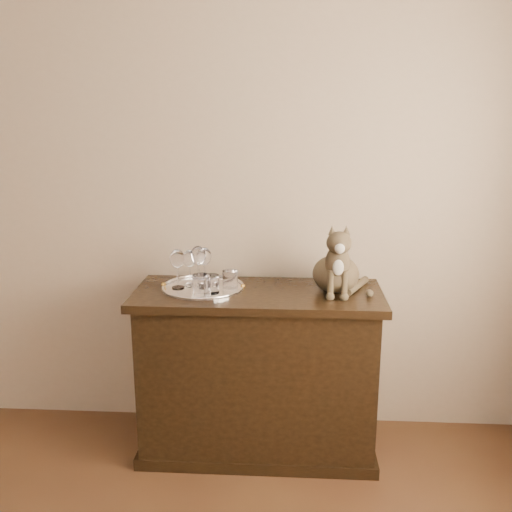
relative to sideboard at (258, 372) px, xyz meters
The scene contains 11 objects.
wall_back 1.15m from the sideboard, 152.68° to the left, with size 4.00×0.10×2.70m, color #C0A990.
sideboard is the anchor object (origin of this frame).
tray 0.51m from the sideboard, behind, with size 0.40×0.40×0.01m, color white.
wine_glass_a 0.63m from the sideboard, behind, with size 0.07×0.07×0.18m, color silver, non-canonical shape.
wine_glass_b 0.60m from the sideboard, 163.04° to the left, with size 0.07×0.07×0.19m, color silver, non-canonical shape.
wine_glass_c 0.66m from the sideboard, behind, with size 0.07×0.07×0.19m, color silver, non-canonical shape.
wine_glass_d 0.61m from the sideboard, 169.46° to the left, with size 0.08×0.08×0.20m, color silver, non-canonical shape.
tumbler_a 0.53m from the sideboard, 164.21° to the right, with size 0.08×0.08×0.09m, color white.
tumbler_b 0.55m from the sideboard, 160.23° to the right, with size 0.09×0.09×0.10m, color silver.
tumbler_c 0.50m from the sideboard, 167.42° to the left, with size 0.07×0.07×0.08m, color white.
cat 0.70m from the sideboard, ahead, with size 0.34×0.32×0.34m, color brown, non-canonical shape.
Camera 1 is at (0.75, -0.68, 1.69)m, focal length 40.00 mm.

